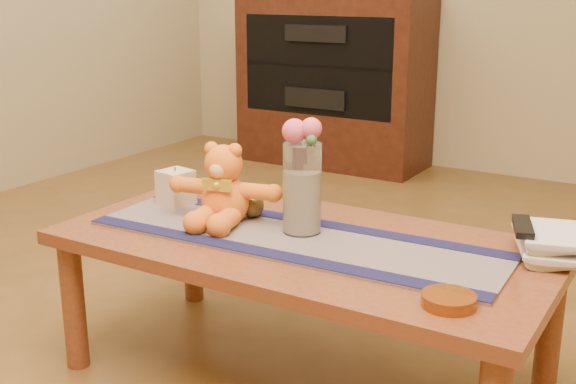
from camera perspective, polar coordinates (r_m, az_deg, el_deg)
The scene contains 30 objects.
floor at distance 2.25m, azimuth 1.13°, elevation -14.55°, with size 5.50×5.50×0.00m, color brown.
coffee_table_top at distance 2.06m, azimuth 1.19°, elevation -4.21°, with size 1.40×0.70×0.04m, color #5E2A16.
table_leg_fl at distance 2.32m, azimuth -16.60°, elevation -8.54°, with size 0.07×0.07×0.41m, color #5E2A16.
table_leg_bl at distance 2.70m, azimuth -7.56°, elevation -4.38°, with size 0.07×0.07×0.41m, color #5E2A16.
table_leg_br at distance 2.20m, azimuth 19.98°, elevation -10.21°, with size 0.07×0.07×0.41m, color #5E2A16.
persian_runner at distance 2.04m, azimuth 0.42°, elevation -3.68°, with size 1.20×0.35×0.01m, color #171B43.
runner_border_near at distance 1.92m, azimuth -1.66°, elevation -4.82°, with size 1.20×0.06×0.00m, color #131238.
runner_border_far at distance 2.16m, azimuth 2.26°, elevation -2.41°, with size 1.20×0.06×0.00m, color #131238.
teddy_bear at distance 2.16m, azimuth -5.03°, elevation 0.62°, with size 0.34×0.28×0.23m, color orange, non-canonical shape.
pillar_candle at distance 2.35m, azimuth -8.86°, elevation 0.34°, with size 0.09×0.09×0.11m, color beige.
candle_wick at distance 2.33m, azimuth -8.93°, elevation 1.83°, with size 0.00×0.00×0.01m, color black.
glass_vase at distance 2.04m, azimuth 1.13°, elevation 0.29°, with size 0.11×0.11×0.26m, color silver.
potpourri_fill at distance 2.06m, azimuth 1.12°, elevation -0.76°, with size 0.09×0.09×0.18m, color beige.
rose_left at distance 2.01m, azimuth 0.51°, elevation 4.84°, with size 0.07×0.07×0.07m, color #EF5470.
rose_right at distance 2.00m, azimuth 1.85°, elevation 5.06°, with size 0.06×0.06×0.06m, color #EF5470.
blue_flower_back at distance 2.03m, azimuth 1.89°, elevation 4.77°, with size 0.04×0.04×0.04m, color #5256B2.
blue_flower_side at distance 2.04m, azimuth 0.70°, elevation 4.60°, with size 0.04×0.04×0.04m, color #5256B2.
leaf_sprig at distance 1.97m, azimuth 1.87°, elevation 4.13°, with size 0.03×0.03×0.03m, color #33662D.
bronze_ball at distance 2.20m, azimuth -2.86°, elevation -1.09°, with size 0.07×0.07×0.07m, color #51401B.
book_bottom at distance 2.02m, azimuth 17.87°, elevation -4.53°, with size 0.17×0.22×0.02m, color beige.
book_lower at distance 2.01m, azimuth 18.07°, elevation -4.07°, with size 0.16×0.22×0.02m, color beige.
book_upper at distance 2.01m, azimuth 17.79°, elevation -3.47°, with size 0.17×0.22×0.02m, color beige.
book_top at distance 2.00m, azimuth 18.13°, elevation -3.02°, with size 0.16×0.22×0.02m, color beige.
tv_remote at distance 1.99m, azimuth 18.08°, elevation -2.61°, with size 0.04×0.16×0.02m, color black.
amber_dish at distance 1.67m, azimuth 12.58°, elevation -8.36°, with size 0.12×0.12×0.03m, color #BF5914.
media_cabinet at distance 4.72m, azimuth 3.68°, elevation 8.84°, with size 1.20×0.50×1.10m, color black.
cabinet_cavity at distance 4.50m, azimuth 2.30°, elevation 9.92°, with size 1.02×0.03×0.61m, color black.
cabinet_shelf at distance 4.58m, azimuth 2.82°, elevation 10.02°, with size 1.02×0.20×0.03m, color black.
stereo_upper at distance 4.58m, azimuth 2.98°, elevation 12.50°, with size 0.42×0.28×0.10m, color black.
stereo_lower at distance 4.62m, azimuth 2.91°, elevation 7.59°, with size 0.42×0.28×0.12m, color black.
Camera 1 is at (0.96, -1.67, 1.15)m, focal length 44.96 mm.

